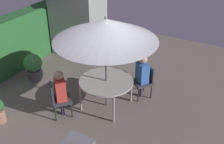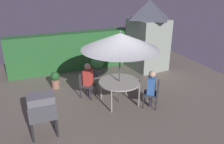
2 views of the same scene
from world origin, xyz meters
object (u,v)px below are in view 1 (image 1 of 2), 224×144
(person_in_blue, at_px, (142,72))
(garden_shed, at_px, (78,8))
(patio_umbrella, at_px, (105,30))
(potted_plant_by_grill, at_px, (33,66))
(person_in_red, at_px, (60,88))
(chair_far_side, at_px, (145,79))
(patio_table, at_px, (106,82))
(chair_near_shed, at_px, (58,98))

(person_in_blue, bearing_deg, garden_shed, 62.26)
(person_in_blue, bearing_deg, patio_umbrella, 143.10)
(garden_shed, distance_m, potted_plant_by_grill, 2.66)
(patio_umbrella, distance_m, person_in_red, 1.77)
(chair_far_side, distance_m, person_in_blue, 0.28)
(patio_table, distance_m, potted_plant_by_grill, 2.59)
(patio_table, bearing_deg, person_in_blue, -36.90)
(person_in_blue, bearing_deg, person_in_red, 140.11)
(chair_far_side, bearing_deg, person_in_blue, 143.10)
(person_in_red, bearing_deg, chair_near_shed, 137.42)
(patio_umbrella, xyz_separation_m, potted_plant_by_grill, (0.09, 2.58, -1.67))
(patio_table, relative_size, person_in_red, 1.09)
(patio_table, distance_m, person_in_blue, 1.04)
(chair_near_shed, distance_m, potted_plant_by_grill, 2.01)
(patio_table, height_order, potted_plant_by_grill, potted_plant_by_grill)
(potted_plant_by_grill, bearing_deg, chair_far_side, -76.06)
(chair_far_side, height_order, potted_plant_by_grill, chair_far_side)
(chair_near_shed, bearing_deg, person_in_red, -42.58)
(person_in_red, bearing_deg, person_in_blue, -39.89)
(patio_table, xyz_separation_m, patio_umbrella, (0.00, -0.00, 1.41))
(garden_shed, height_order, person_in_red, garden_shed)
(garden_shed, relative_size, chair_near_shed, 3.43)
(garden_shed, bearing_deg, person_in_blue, -117.74)
(chair_far_side, distance_m, person_in_red, 2.29)
(patio_umbrella, bearing_deg, garden_shed, 45.59)
(patio_table, relative_size, patio_umbrella, 0.56)
(person_in_red, bearing_deg, patio_umbrella, -42.58)
(patio_table, xyz_separation_m, potted_plant_by_grill, (0.09, 2.58, -0.26))
(chair_near_shed, bearing_deg, chair_far_side, -39.88)
(patio_table, xyz_separation_m, chair_near_shed, (-0.91, 0.84, -0.20))
(garden_shed, bearing_deg, person_in_red, -152.07)
(patio_umbrella, height_order, chair_far_side, patio_umbrella)
(potted_plant_by_grill, relative_size, person_in_red, 0.65)
(garden_shed, bearing_deg, patio_umbrella, -134.41)
(chair_near_shed, bearing_deg, patio_table, -42.58)
(chair_near_shed, bearing_deg, person_in_blue, -39.99)
(chair_far_side, bearing_deg, potted_plant_by_grill, 103.94)
(garden_shed, relative_size, person_in_blue, 2.45)
(potted_plant_by_grill, bearing_deg, person_in_blue, -77.00)
(potted_plant_by_grill, bearing_deg, person_in_red, -117.64)
(potted_plant_by_grill, distance_m, person_in_blue, 3.31)
(chair_near_shed, relative_size, potted_plant_by_grill, 1.09)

